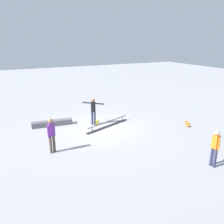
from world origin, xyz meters
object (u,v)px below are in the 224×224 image
skate_ledge (52,123)px  bystander_purple_shirt (51,134)px  skateboard_main (96,122)px  skater_main (93,110)px  bystander_orange_shirt (215,146)px  loose_skateboard_orange (187,124)px  grind_rail (108,124)px

skate_ledge → bystander_purple_shirt: bystander_purple_shirt is taller
skate_ledge → skateboard_main: (-2.42, 0.70, -0.08)m
skate_ledge → bystander_purple_shirt: 3.39m
skater_main → bystander_orange_shirt: 6.72m
skateboard_main → bystander_purple_shirt: bystander_purple_shirt is taller
bystander_purple_shirt → bystander_orange_shirt: 6.60m
skater_main → loose_skateboard_orange: (-4.86, 2.45, -0.84)m
bystander_purple_shirt → skater_main: bearing=-154.8°
grind_rail → skateboard_main: grind_rail is taller
grind_rail → loose_skateboard_orange: grind_rail is taller
skateboard_main → bystander_orange_shirt: bearing=-143.6°
bystander_orange_shirt → loose_skateboard_orange: size_ratio=1.99×
skateboard_main → bystander_orange_shirt: size_ratio=0.54×
skater_main → loose_skateboard_orange: bearing=16.0°
skateboard_main → bystander_purple_shirt: bearing=146.8°
grind_rail → bystander_orange_shirt: bearing=88.3°
skate_ledge → bystander_orange_shirt: 8.55m
grind_rail → skater_main: skater_main is taller
skateboard_main → skate_ledge: bearing=91.3°
skater_main → grind_rail: bearing=-0.8°
grind_rail → skateboard_main: size_ratio=3.71×
bystander_orange_shirt → loose_skateboard_orange: (-2.40, -3.79, -0.79)m
grind_rail → loose_skateboard_orange: bearing=136.8°
skate_ledge → skateboard_main: 2.52m
skate_ledge → skater_main: bearing=157.7°
skater_main → bystander_purple_shirt: bearing=-97.8°
bystander_orange_shirt → loose_skateboard_orange: 4.56m
skater_main → bystander_purple_shirt: skater_main is taller
skater_main → skateboard_main: 0.90m
skateboard_main → loose_skateboard_orange: bearing=-102.5°
bystander_purple_shirt → bystander_orange_shirt: bearing=129.5°
loose_skateboard_orange → skateboard_main: bearing=95.6°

